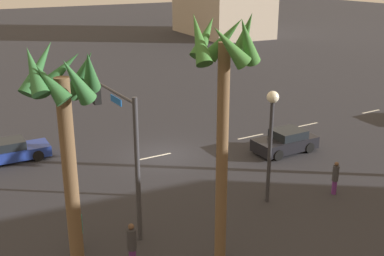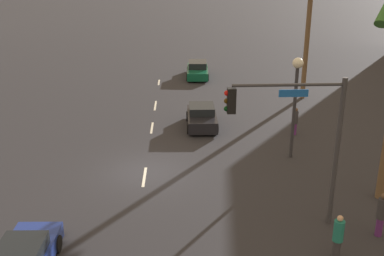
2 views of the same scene
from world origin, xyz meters
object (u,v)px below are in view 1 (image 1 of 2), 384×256
object	(u,v)px
car_2	(285,142)
pedestrian_2	(78,229)
palm_tree_2	(65,113)
car_1	(11,151)
palm_tree_1	(224,81)
traffic_signal	(121,135)
pedestrian_1	(335,177)
pedestrian_0	(132,244)
streetlamp	(271,125)

from	to	relation	value
car_2	pedestrian_2	size ratio (longest dim) A/B	2.23
car_2	palm_tree_2	bearing A→B (deg)	23.11
car_1	pedestrian_2	distance (m)	11.01
palm_tree_2	palm_tree_1	bearing A→B (deg)	165.34
traffic_signal	pedestrian_1	distance (m)	10.88
pedestrian_2	palm_tree_2	bearing A→B (deg)	73.29
car_2	palm_tree_1	size ratio (longest dim) A/B	0.41
pedestrian_0	pedestrian_1	size ratio (longest dim) A/B	1.07
streetlamp	pedestrian_0	bearing A→B (deg)	12.36
pedestrian_1	pedestrian_2	distance (m)	12.57
pedestrian_0	palm_tree_1	bearing A→B (deg)	156.86
palm_tree_1	palm_tree_2	distance (m)	5.31
car_2	streetlamp	world-z (taller)	streetlamp
car_2	pedestrian_0	size ratio (longest dim) A/B	2.13
pedestrian_0	palm_tree_2	world-z (taller)	palm_tree_2
streetlamp	pedestrian_1	xyz separation A→B (m)	(-3.39, 1.01, -2.98)
car_2	traffic_signal	bearing A→B (deg)	15.13
car_2	pedestrian_1	bearing A→B (deg)	73.85
pedestrian_0	pedestrian_1	distance (m)	11.11
car_1	pedestrian_1	size ratio (longest dim) A/B	2.47
pedestrian_2	streetlamp	bearing A→B (deg)	177.19
pedestrian_0	pedestrian_1	xyz separation A→B (m)	(-11.09, -0.68, -0.06)
pedestrian_1	palm_tree_2	xyz separation A→B (m)	(13.11, 0.66, 5.48)
car_2	streetlamp	size ratio (longest dim) A/B	0.71
pedestrian_1	palm_tree_1	xyz separation A→B (m)	(8.02, 1.99, 6.19)
car_1	car_2	world-z (taller)	car_2
streetlamp	pedestrian_0	distance (m)	8.41
car_1	streetlamp	bearing A→B (deg)	130.45
palm_tree_1	car_2	bearing A→B (deg)	-141.70
pedestrian_1	palm_tree_2	world-z (taller)	palm_tree_2
car_1	pedestrian_0	distance (m)	13.29
traffic_signal	pedestrian_2	size ratio (longest dim) A/B	3.48
palm_tree_1	pedestrian_0	bearing A→B (deg)	-23.14
traffic_signal	streetlamp	bearing A→B (deg)	167.74
traffic_signal	streetlamp	distance (m)	6.87
streetlamp	palm_tree_1	bearing A→B (deg)	32.86
car_2	palm_tree_2	world-z (taller)	palm_tree_2
pedestrian_2	car_1	bearing A→B (deg)	-86.59
car_2	pedestrian_0	xyz separation A→B (m)	(12.72, 6.32, 0.34)
traffic_signal	pedestrian_0	bearing A→B (deg)	72.50
traffic_signal	pedestrian_2	bearing A→B (deg)	22.98
pedestrian_0	pedestrian_2	size ratio (longest dim) A/B	1.05
car_2	palm_tree_1	distance (m)	13.90
pedestrian_2	palm_tree_1	size ratio (longest dim) A/B	0.19
car_1	pedestrian_1	world-z (taller)	pedestrian_1
car_1	palm_tree_2	xyz separation A→B (m)	(-0.02, 13.10, 5.81)
car_2	traffic_signal	xyz separation A→B (m)	(11.73, 3.17, 3.49)
palm_tree_1	pedestrian_1	bearing A→B (deg)	-166.09
traffic_signal	palm_tree_1	size ratio (longest dim) A/B	0.65
traffic_signal	streetlamp	xyz separation A→B (m)	(-6.71, 1.46, -0.23)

